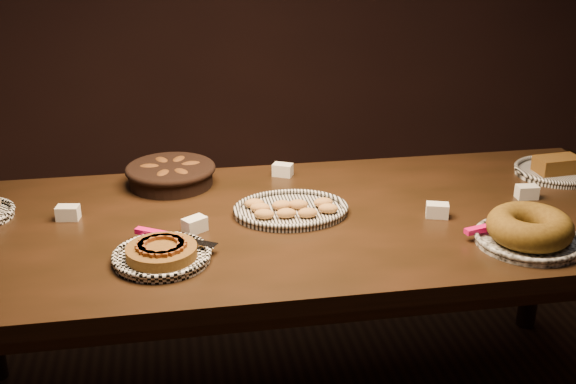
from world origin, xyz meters
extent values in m
cube|color=black|center=(0.00, 0.00, 0.72)|extent=(2.40, 1.00, 0.05)
cylinder|color=black|center=(1.08, 0.38, 0.35)|extent=(0.08, 0.08, 0.70)
torus|color=white|center=(-0.42, -0.22, 0.77)|extent=(0.28, 0.28, 0.02)
cylinder|color=#472C0E|center=(-0.42, -0.22, 0.78)|extent=(0.22, 0.22, 0.03)
cube|color=#5A2D0F|center=(-0.36, -0.23, 0.80)|extent=(0.03, 0.07, 0.01)
cube|color=#5A2D0F|center=(-0.37, -0.20, 0.80)|extent=(0.05, 0.07, 0.01)
cube|color=#5A2D0F|center=(-0.39, -0.18, 0.80)|extent=(0.07, 0.05, 0.01)
cube|color=#5A2D0F|center=(-0.42, -0.17, 0.80)|extent=(0.07, 0.02, 0.01)
cube|color=#5A2D0F|center=(-0.45, -0.18, 0.80)|extent=(0.07, 0.05, 0.01)
cube|color=#5A2D0F|center=(-0.47, -0.20, 0.80)|extent=(0.05, 0.07, 0.01)
cube|color=#5A2D0F|center=(-0.47, -0.23, 0.80)|extent=(0.03, 0.07, 0.01)
cube|color=#5A2D0F|center=(-0.46, -0.26, 0.80)|extent=(0.06, 0.06, 0.01)
cube|color=#5A2D0F|center=(-0.43, -0.28, 0.80)|extent=(0.07, 0.04, 0.01)
cube|color=#5A2D0F|center=(-0.40, -0.28, 0.80)|extent=(0.07, 0.04, 0.01)
cube|color=#5A2D0F|center=(-0.38, -0.26, 0.80)|extent=(0.06, 0.06, 0.01)
cube|color=#F30C6B|center=(-0.44, -0.10, 0.78)|extent=(0.11, 0.08, 0.02)
cube|color=silver|center=(-0.33, -0.17, 0.78)|extent=(0.14, 0.11, 0.00)
torus|color=black|center=(0.00, 0.04, 0.77)|extent=(0.30, 0.30, 0.02)
ellipsoid|color=brown|center=(-0.10, -0.02, 0.78)|extent=(0.07, 0.06, 0.03)
ellipsoid|color=brown|center=(-0.03, -0.02, 0.78)|extent=(0.07, 0.04, 0.03)
ellipsoid|color=brown|center=(0.04, -0.03, 0.78)|extent=(0.07, 0.04, 0.03)
ellipsoid|color=brown|center=(0.11, -0.01, 0.78)|extent=(0.07, 0.05, 0.03)
ellipsoid|color=brown|center=(-0.10, 0.04, 0.78)|extent=(0.07, 0.05, 0.03)
ellipsoid|color=brown|center=(-0.03, 0.05, 0.78)|extent=(0.06, 0.04, 0.03)
ellipsoid|color=brown|center=(0.02, 0.04, 0.78)|extent=(0.07, 0.05, 0.03)
ellipsoid|color=brown|center=(0.11, 0.04, 0.78)|extent=(0.06, 0.04, 0.03)
ellipsoid|color=brown|center=(-0.12, 0.08, 0.78)|extent=(0.07, 0.05, 0.03)
torus|color=black|center=(0.65, -0.30, 0.77)|extent=(0.31, 0.31, 0.02)
torus|color=brown|center=(0.65, -0.30, 0.81)|extent=(0.31, 0.31, 0.09)
cube|color=#F30C6B|center=(0.53, -0.24, 0.78)|extent=(0.12, 0.06, 0.02)
cube|color=silver|center=(0.65, -0.20, 0.78)|extent=(0.15, 0.07, 0.00)
cylinder|color=black|center=(-0.38, 0.36, 0.79)|extent=(0.38, 0.38, 0.07)
torus|color=black|center=(-0.38, 0.36, 0.81)|extent=(0.32, 0.32, 0.03)
ellipsoid|color=#36190A|center=(-0.31, 0.37, 0.81)|extent=(0.10, 0.07, 0.04)
ellipsoid|color=#36190A|center=(-0.35, 0.42, 0.81)|extent=(0.09, 0.11, 0.04)
ellipsoid|color=#36190A|center=(-0.41, 0.42, 0.81)|extent=(0.09, 0.11, 0.04)
ellipsoid|color=#36190A|center=(-0.45, 0.37, 0.81)|extent=(0.10, 0.06, 0.04)
ellipsoid|color=#36190A|center=(-0.40, 0.29, 0.81)|extent=(0.08, 0.11, 0.04)
ellipsoid|color=#36190A|center=(-0.34, 0.29, 0.81)|extent=(0.09, 0.11, 0.04)
torus|color=black|center=(1.02, 0.22, 0.77)|extent=(0.30, 0.30, 0.02)
cube|color=#472C0E|center=(1.02, 0.22, 0.79)|extent=(0.17, 0.10, 0.06)
cube|color=white|center=(-0.32, -0.05, 0.77)|extent=(0.08, 0.08, 0.04)
cube|color=white|center=(0.03, 0.38, 0.77)|extent=(0.08, 0.07, 0.04)
cube|color=white|center=(0.45, -0.07, 0.77)|extent=(0.08, 0.06, 0.04)
cube|color=white|center=(-0.71, 0.11, 0.77)|extent=(0.08, 0.06, 0.04)
cube|color=white|center=(0.81, 0.03, 0.77)|extent=(0.07, 0.05, 0.04)
camera|label=1|loc=(-0.37, -2.06, 1.69)|focal=45.00mm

